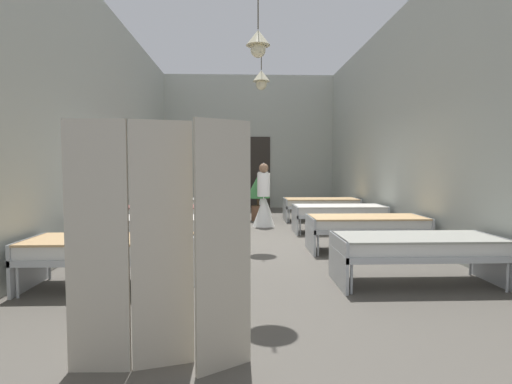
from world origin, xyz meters
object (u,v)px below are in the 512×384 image
object	(u,v)px
bed_left_row_3	(183,204)
bed_right_row_3	(321,204)
nurse_mid_aisle	(263,197)
bed_right_row_0	(416,247)
potted_plant	(258,191)
nurse_near_aisle	(264,204)
bed_left_row_1	(149,226)
bed_right_row_1	(366,224)
privacy_screen	(161,246)
bed_left_row_2	(169,212)
bed_right_row_2	(339,212)
bed_left_row_0	(111,250)

from	to	relation	value
bed_left_row_3	bed_right_row_3	distance (m)	3.56
bed_right_row_3	nurse_mid_aisle	xyz separation A→B (m)	(-1.43, 1.24, 0.09)
bed_right_row_0	potted_plant	bearing A→B (deg)	105.86
nurse_mid_aisle	nurse_near_aisle	bearing A→B (deg)	-70.84
bed_left_row_1	bed_right_row_3	size ratio (longest dim) A/B	1.00
bed_left_row_1	bed_right_row_1	bearing A→B (deg)	0.00
nurse_near_aisle	privacy_screen	distance (m)	6.78
bed_left_row_1	privacy_screen	xyz separation A→B (m)	(0.95, -3.83, 0.41)
bed_left_row_2	bed_left_row_3	xyz separation A→B (m)	(0.00, 1.90, 0.00)
bed_right_row_0	privacy_screen	world-z (taller)	privacy_screen
bed_left_row_2	bed_right_row_2	xyz separation A→B (m)	(3.56, 0.00, 0.00)
nurse_near_aisle	bed_left_row_1	bearing A→B (deg)	12.00
bed_left_row_2	privacy_screen	world-z (taller)	privacy_screen
bed_left_row_3	potted_plant	world-z (taller)	potted_plant
bed_left_row_3	privacy_screen	size ratio (longest dim) A/B	1.12
bed_right_row_2	bed_right_row_3	distance (m)	1.90
bed_right_row_0	nurse_mid_aisle	size ratio (longest dim) A/B	1.28
bed_left_row_1	privacy_screen	size ratio (longest dim) A/B	1.12
nurse_mid_aisle	potted_plant	size ratio (longest dim) A/B	1.26
bed_left_row_0	nurse_mid_aisle	distance (m)	7.26
bed_right_row_1	nurse_near_aisle	size ratio (longest dim) A/B	1.28
bed_left_row_2	nurse_mid_aisle	bearing A→B (deg)	55.80
bed_left_row_0	nurse_mid_aisle	world-z (taller)	nurse_mid_aisle
bed_left_row_0	bed_left_row_1	bearing A→B (deg)	90.00
nurse_near_aisle	nurse_mid_aisle	distance (m)	2.18
bed_left_row_0	bed_left_row_2	xyz separation A→B (m)	(0.00, 3.80, 0.00)
bed_right_row_3	bed_left_row_2	bearing A→B (deg)	-151.90
bed_right_row_0	bed_left_row_2	xyz separation A→B (m)	(-3.56, 3.80, 0.00)
bed_left_row_1	bed_left_row_3	size ratio (longest dim) A/B	1.00
bed_left_row_0	bed_right_row_1	bearing A→B (deg)	28.10
nurse_mid_aisle	potted_plant	distance (m)	1.25
bed_right_row_2	nurse_mid_aisle	xyz separation A→B (m)	(-1.43, 3.14, 0.09)
bed_left_row_2	nurse_mid_aisle	size ratio (longest dim) A/B	1.28
privacy_screen	bed_left_row_0	bearing A→B (deg)	100.70
potted_plant	bed_left_row_0	bearing A→B (deg)	-108.65
bed_left_row_2	nurse_near_aisle	xyz separation A→B (m)	(2.02, 0.96, 0.09)
bed_left_row_1	nurse_mid_aisle	distance (m)	5.47
bed_right_row_3	bed_right_row_2	bearing A→B (deg)	-90.00
bed_right_row_1	bed_left_row_2	bearing A→B (deg)	151.90
bed_left_row_1	nurse_mid_aisle	bearing A→B (deg)	67.06
bed_right_row_0	bed_left_row_0	bearing A→B (deg)	180.00
bed_left_row_2	bed_right_row_3	bearing A→B (deg)	28.10
bed_left_row_0	bed_right_row_3	size ratio (longest dim) A/B	1.00
nurse_near_aisle	bed_right_row_2	bearing A→B (deg)	105.21
privacy_screen	nurse_near_aisle	bearing A→B (deg)	65.37
bed_right_row_1	bed_left_row_3	world-z (taller)	same
bed_right_row_2	potted_plant	bearing A→B (deg)	130.21
nurse_mid_aisle	bed_right_row_3	bearing A→B (deg)	-18.92
bed_left_row_3	nurse_near_aisle	xyz separation A→B (m)	(2.02, -0.94, 0.09)
nurse_mid_aisle	bed_left_row_0	bearing A→B (deg)	-85.05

